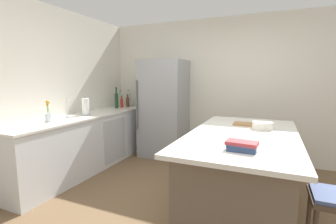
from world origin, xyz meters
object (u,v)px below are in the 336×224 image
Objects in this scene: flower_vase at (48,116)px; gin_bottle at (121,101)px; paper_towel_roll at (86,107)px; cutting_board at (246,124)px; soda_bottle at (129,100)px; cookbook_stack at (242,146)px; refrigerator at (164,109)px; sink_faucet at (67,107)px; wine_bottle at (116,100)px; hot_sauce_bottle at (122,103)px; mixing_bowl at (263,126)px; kitchen_island at (241,173)px; syrup_bottle at (128,102)px.

gin_bottle is (-0.07, 1.82, 0.05)m from flower_vase.
paper_towel_roll is (0.04, 0.68, 0.05)m from flower_vase.
flower_vase is 1.01× the size of cutting_board.
soda_bottle is at bearing 90.84° from paper_towel_roll.
flower_vase is at bearing 172.96° from cookbook_stack.
refrigerator is at bearing 128.12° from cookbook_stack.
sink_faucet is 1.25m from wine_bottle.
cookbook_stack is at bearing -38.73° from gin_bottle.
cookbook_stack is (2.63, -1.95, -0.12)m from wine_bottle.
cookbook_stack is at bearing -14.85° from sink_faucet.
cutting_board is at bearing 18.39° from flower_vase.
gin_bottle reaches higher than cutting_board.
sink_faucet is at bearing -104.67° from paper_towel_roll.
hot_sauce_bottle is at bearing 53.92° from wine_bottle.
hot_sauce_bottle is at bearing 89.08° from flower_vase.
flower_vase is 0.68m from paper_towel_roll.
gin_bottle is 3.03m from mixing_bowl.
refrigerator is at bearing 57.76° from sink_faucet.
hot_sauce_bottle is (-0.86, -0.15, 0.09)m from refrigerator.
refrigerator is 5.89× the size of paper_towel_roll.
kitchen_island is 2.59m from paper_towel_roll.
paper_towel_roll is at bearing 86.98° from flower_vase.
cutting_board is at bearing -23.33° from syrup_bottle.
flower_vase is at bearing -90.48° from soda_bottle.
mixing_bowl is at bearing -33.71° from refrigerator.
soda_bottle is 0.83× the size of wine_bottle.
mixing_bowl reaches higher than cookbook_stack.
paper_towel_roll is at bearing -89.53° from hot_sauce_bottle.
refrigerator is 6.15× the size of flower_vase.
flower_vase is 0.96× the size of paper_towel_roll.
cutting_board is at bearing -19.44° from hot_sauce_bottle.
hot_sauce_bottle is at bearing 160.56° from cutting_board.
wine_bottle reaches higher than hot_sauce_bottle.
refrigerator is 5.37× the size of gin_bottle.
syrup_bottle is 0.98× the size of cookbook_stack.
sink_faucet is 0.39m from flower_vase.
hot_sauce_bottle is (0.10, -0.11, -0.04)m from gin_bottle.
paper_towel_roll is at bearing -84.78° from gin_bottle.
syrup_bottle is 0.14m from gin_bottle.
flower_vase reaches higher than cutting_board.
wine_bottle is at bearing 91.22° from flower_vase.
paper_towel_roll is 1.35× the size of mixing_bowl.
sink_faucet reaches higher than hot_sauce_bottle.
paper_towel_roll is at bearing -85.71° from wine_bottle.
hot_sauce_bottle is 2.63m from cutting_board.
wine_bottle is (-0.06, -0.09, 0.07)m from hot_sauce_bottle.
cookbook_stack is (2.55, -2.22, -0.06)m from syrup_bottle.
cutting_board is at bearing -17.26° from wine_bottle.
kitchen_island is 6.05× the size of soda_bottle.
cutting_board is at bearing -24.86° from soda_bottle.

